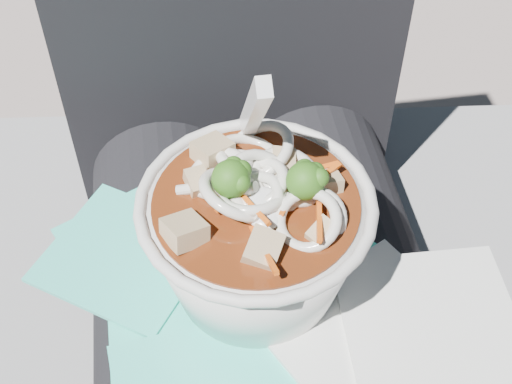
{
  "coord_description": "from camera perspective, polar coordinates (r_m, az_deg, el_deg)",
  "views": [
    {
      "loc": [
        -0.06,
        -0.31,
        1.06
      ],
      "look_at": [
        -0.01,
        0.01,
        0.69
      ],
      "focal_mm": 50.0,
      "sensor_mm": 36.0,
      "label": 1
    }
  ],
  "objects": [
    {
      "name": "stone_ledge",
      "position": [
        0.97,
        -0.48,
        -12.85
      ],
      "size": [
        1.05,
        0.61,
        0.42
      ],
      "primitive_type": "cube",
      "rotation": [
        0.0,
        0.0,
        -0.11
      ],
      "color": "slate",
      "rests_on": "ground"
    },
    {
      "name": "plastic_bag",
      "position": [
        0.58,
        -2.39,
        -8.58
      ],
      "size": [
        0.33,
        0.34,
        0.02
      ],
      "color": "#31CDB6",
      "rests_on": "lap"
    },
    {
      "name": "napkins",
      "position": [
        0.56,
        11.56,
        -11.19
      ],
      "size": [
        0.21,
        0.19,
        0.01
      ],
      "color": "silver",
      "rests_on": "plastic_bag"
    },
    {
      "name": "lap",
      "position": [
        0.65,
        1.32,
        -12.28
      ],
      "size": [
        0.32,
        0.48,
        0.15
      ],
      "color": "black",
      "rests_on": "stone_ledge"
    },
    {
      "name": "udon_bowl",
      "position": [
        0.53,
        0.02,
        -3.14
      ],
      "size": [
        0.2,
        0.2,
        0.21
      ],
      "color": "silver",
      "rests_on": "plastic_bag"
    },
    {
      "name": "person_body",
      "position": [
        0.68,
        0.07,
        -4.13
      ],
      "size": [
        0.34,
        0.94,
        0.97
      ],
      "color": "black",
      "rests_on": "ground"
    }
  ]
}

